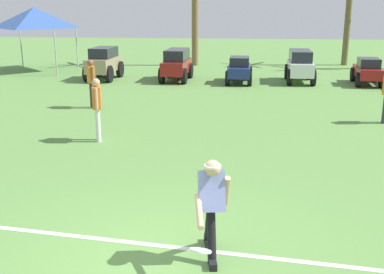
{
  "coord_description": "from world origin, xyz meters",
  "views": [
    {
      "loc": [
        1.04,
        -5.5,
        3.34
      ],
      "look_at": [
        0.22,
        3.09,
        0.9
      ],
      "focal_mm": 45.0,
      "sensor_mm": 36.0,
      "label": 1
    }
  ],
  "objects_px": {
    "teammate_near_sideline": "(97,104)",
    "parked_car_slot_c": "(239,69)",
    "frisbee_thrower": "(211,203)",
    "frisbee_in_flight": "(201,250)",
    "parked_car_slot_e": "(368,71)",
    "teammate_midfield": "(91,79)",
    "parked_car_slot_a": "(104,62)",
    "event_tent": "(34,18)",
    "parked_car_slot_b": "(177,64)",
    "parked_car_slot_d": "(300,65)"
  },
  "relations": [
    {
      "from": "teammate_midfield",
      "to": "frisbee_thrower",
      "type": "bearing_deg",
      "value": -64.38
    },
    {
      "from": "frisbee_thrower",
      "to": "frisbee_in_flight",
      "type": "height_order",
      "value": "frisbee_thrower"
    },
    {
      "from": "frisbee_thrower",
      "to": "parked_car_slot_b",
      "type": "distance_m",
      "value": 15.17
    },
    {
      "from": "event_tent",
      "to": "teammate_midfield",
      "type": "bearing_deg",
      "value": -57.46
    },
    {
      "from": "frisbee_in_flight",
      "to": "parked_car_slot_b",
      "type": "relative_size",
      "value": 0.13
    },
    {
      "from": "parked_car_slot_c",
      "to": "event_tent",
      "type": "distance_m",
      "value": 10.47
    },
    {
      "from": "parked_car_slot_d",
      "to": "event_tent",
      "type": "bearing_deg",
      "value": 169.92
    },
    {
      "from": "teammate_near_sideline",
      "to": "parked_car_slot_e",
      "type": "relative_size",
      "value": 0.69
    },
    {
      "from": "parked_car_slot_d",
      "to": "parked_car_slot_b",
      "type": "bearing_deg",
      "value": -179.23
    },
    {
      "from": "teammate_near_sideline",
      "to": "parked_car_slot_e",
      "type": "xyz_separation_m",
      "value": [
        8.74,
        9.27,
        -0.38
      ]
    },
    {
      "from": "teammate_midfield",
      "to": "parked_car_slot_a",
      "type": "distance_m",
      "value": 5.96
    },
    {
      "from": "teammate_midfield",
      "to": "parked_car_slot_d",
      "type": "height_order",
      "value": "teammate_midfield"
    },
    {
      "from": "parked_car_slot_c",
      "to": "event_tent",
      "type": "relative_size",
      "value": 0.71
    },
    {
      "from": "frisbee_in_flight",
      "to": "parked_car_slot_a",
      "type": "height_order",
      "value": "parked_car_slot_a"
    },
    {
      "from": "parked_car_slot_e",
      "to": "parked_car_slot_a",
      "type": "bearing_deg",
      "value": 178.41
    },
    {
      "from": "event_tent",
      "to": "parked_car_slot_a",
      "type": "bearing_deg",
      "value": -30.09
    },
    {
      "from": "teammate_midfield",
      "to": "parked_car_slot_b",
      "type": "xyz_separation_m",
      "value": [
        2.01,
        5.84,
        -0.22
      ]
    },
    {
      "from": "frisbee_thrower",
      "to": "parked_car_slot_b",
      "type": "xyz_separation_m",
      "value": [
        -2.37,
        14.98,
        -0.08
      ]
    },
    {
      "from": "teammate_near_sideline",
      "to": "parked_car_slot_c",
      "type": "distance_m",
      "value": 9.86
    },
    {
      "from": "teammate_midfield",
      "to": "parked_car_slot_a",
      "type": "height_order",
      "value": "teammate_midfield"
    },
    {
      "from": "parked_car_slot_a",
      "to": "parked_car_slot_b",
      "type": "relative_size",
      "value": 0.98
    },
    {
      "from": "frisbee_in_flight",
      "to": "parked_car_slot_b",
      "type": "xyz_separation_m",
      "value": [
        -2.29,
        15.76,
        0.18
      ]
    },
    {
      "from": "parked_car_slot_b",
      "to": "frisbee_thrower",
      "type": "bearing_deg",
      "value": -81.02
    },
    {
      "from": "frisbee_in_flight",
      "to": "event_tent",
      "type": "relative_size",
      "value": 0.1
    },
    {
      "from": "teammate_midfield",
      "to": "parked_car_slot_c",
      "type": "xyz_separation_m",
      "value": [
        4.73,
        5.48,
        -0.38
      ]
    },
    {
      "from": "parked_car_slot_d",
      "to": "parked_car_slot_e",
      "type": "distance_m",
      "value": 2.75
    },
    {
      "from": "parked_car_slot_a",
      "to": "parked_car_slot_c",
      "type": "xyz_separation_m",
      "value": [
        5.95,
        -0.35,
        -0.18
      ]
    },
    {
      "from": "teammate_midfield",
      "to": "parked_car_slot_c",
      "type": "bearing_deg",
      "value": 49.18
    },
    {
      "from": "frisbee_thrower",
      "to": "teammate_near_sideline",
      "type": "bearing_deg",
      "value": 119.9
    },
    {
      "from": "teammate_near_sideline",
      "to": "frisbee_in_flight",
      "type": "bearing_deg",
      "value": -63.92
    },
    {
      "from": "frisbee_in_flight",
      "to": "parked_car_slot_e",
      "type": "distance_m",
      "value": 16.46
    },
    {
      "from": "teammate_near_sideline",
      "to": "parked_car_slot_c",
      "type": "bearing_deg",
      "value": 69.5
    },
    {
      "from": "frisbee_thrower",
      "to": "parked_car_slot_c",
      "type": "height_order",
      "value": "frisbee_thrower"
    },
    {
      "from": "frisbee_thrower",
      "to": "parked_car_slot_c",
      "type": "relative_size",
      "value": 0.64
    },
    {
      "from": "teammate_near_sideline",
      "to": "parked_car_slot_b",
      "type": "distance_m",
      "value": 9.62
    },
    {
      "from": "frisbee_in_flight",
      "to": "parked_car_slot_e",
      "type": "xyz_separation_m",
      "value": [
        5.72,
        15.44,
        0.03
      ]
    },
    {
      "from": "parked_car_slot_a",
      "to": "parked_car_slot_c",
      "type": "relative_size",
      "value": 1.08
    },
    {
      "from": "parked_car_slot_a",
      "to": "parked_car_slot_b",
      "type": "distance_m",
      "value": 3.23
    },
    {
      "from": "parked_car_slot_e",
      "to": "event_tent",
      "type": "distance_m",
      "value": 15.56
    },
    {
      "from": "frisbee_in_flight",
      "to": "parked_car_slot_a",
      "type": "distance_m",
      "value": 16.69
    },
    {
      "from": "parked_car_slot_b",
      "to": "parked_car_slot_c",
      "type": "height_order",
      "value": "parked_car_slot_b"
    },
    {
      "from": "frisbee_thrower",
      "to": "frisbee_in_flight",
      "type": "relative_size",
      "value": 4.32
    },
    {
      "from": "frisbee_thrower",
      "to": "teammate_near_sideline",
      "type": "xyz_separation_m",
      "value": [
        -3.1,
        5.39,
        0.14
      ]
    },
    {
      "from": "frisbee_thrower",
      "to": "event_tent",
      "type": "relative_size",
      "value": 0.45
    },
    {
      "from": "parked_car_slot_a",
      "to": "parked_car_slot_d",
      "type": "bearing_deg",
      "value": 0.54
    },
    {
      "from": "teammate_midfield",
      "to": "parked_car_slot_d",
      "type": "xyz_separation_m",
      "value": [
        7.3,
        5.91,
        -0.22
      ]
    },
    {
      "from": "parked_car_slot_a",
      "to": "frisbee_in_flight",
      "type": "bearing_deg",
      "value": -70.68
    },
    {
      "from": "teammate_midfield",
      "to": "parked_car_slot_d",
      "type": "distance_m",
      "value": 9.4
    },
    {
      "from": "frisbee_thrower",
      "to": "frisbee_in_flight",
      "type": "distance_m",
      "value": 0.83
    },
    {
      "from": "parked_car_slot_d",
      "to": "parked_car_slot_e",
      "type": "height_order",
      "value": "parked_car_slot_d"
    }
  ]
}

